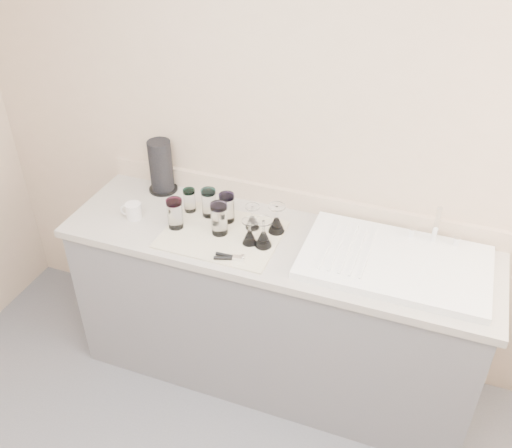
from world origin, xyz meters
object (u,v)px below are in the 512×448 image
at_px(tumbler_magenta, 175,213).
at_px(white_mug, 133,211).
at_px(sink_unit, 395,261).
at_px(goblet_back_right, 276,223).
at_px(tumbler_purple, 227,207).
at_px(goblet_front_left, 250,235).
at_px(tumbler_lavender, 219,218).
at_px(goblet_back_left, 252,220).
at_px(goblet_front_right, 263,237).
at_px(paper_towel_roll, 161,167).
at_px(tumbler_teal, 190,200).
at_px(can_opener, 230,257).
at_px(tumbler_cyan, 209,203).

xyz_separation_m(tumbler_magenta, white_mug, (-0.24, 0.01, -0.04)).
bearing_deg(sink_unit, goblet_back_right, 175.13).
bearing_deg(tumbler_purple, goblet_back_right, -0.21).
bearing_deg(goblet_front_left, tumbler_lavender, 171.22).
distance_m(tumbler_magenta, goblet_back_right, 0.49).
distance_m(tumbler_lavender, white_mug, 0.46).
bearing_deg(goblet_back_left, goblet_front_right, -50.00).
distance_m(goblet_front_right, paper_towel_roll, 0.74).
bearing_deg(tumbler_lavender, tumbler_teal, 150.12).
bearing_deg(tumbler_purple, can_opener, -65.30).
height_order(goblet_front_right, white_mug, goblet_front_right).
xyz_separation_m(sink_unit, tumbler_magenta, (-1.04, -0.09, 0.07)).
relative_size(tumbler_magenta, goblet_back_left, 1.24).
xyz_separation_m(goblet_back_right, white_mug, (-0.70, -0.13, -0.02)).
bearing_deg(tumbler_magenta, goblet_front_left, 0.45).
xyz_separation_m(tumbler_cyan, can_opener, (0.23, -0.29, -0.07)).
bearing_deg(paper_towel_roll, white_mug, -92.31).
height_order(tumbler_lavender, paper_towel_roll, paper_towel_roll).
bearing_deg(can_opener, goblet_front_right, 53.22).
distance_m(sink_unit, white_mug, 1.28).
relative_size(tumbler_purple, goblet_front_right, 1.05).
bearing_deg(goblet_front_right, goblet_front_left, -177.91).
relative_size(tumbler_teal, white_mug, 1.05).
bearing_deg(white_mug, tumbler_lavender, 2.71).
relative_size(white_mug, paper_towel_roll, 0.41).
distance_m(goblet_back_right, goblet_front_right, 0.13).
relative_size(tumbler_cyan, tumbler_lavender, 0.90).
xyz_separation_m(tumbler_cyan, goblet_front_right, (0.34, -0.14, -0.03)).
xyz_separation_m(sink_unit, paper_towel_roll, (-1.26, 0.21, 0.12)).
height_order(goblet_back_right, paper_towel_roll, paper_towel_roll).
distance_m(goblet_front_left, paper_towel_roll, 0.68).
height_order(can_opener, white_mug, white_mug).
bearing_deg(tumbler_magenta, can_opener, -22.44).
distance_m(tumbler_cyan, white_mug, 0.38).
bearing_deg(tumbler_purple, tumbler_teal, 175.54).
bearing_deg(goblet_back_right, tumbler_teal, 177.87).
relative_size(tumbler_teal, tumbler_purple, 0.81).
height_order(tumbler_magenta, white_mug, tumbler_magenta).
bearing_deg(tumbler_magenta, paper_towel_roll, 127.67).
height_order(sink_unit, tumbler_teal, sink_unit).
xyz_separation_m(tumbler_lavender, white_mug, (-0.46, -0.02, -0.05)).
distance_m(tumbler_cyan, tumbler_purple, 0.10).
xyz_separation_m(tumbler_cyan, white_mug, (-0.35, -0.14, -0.04)).
bearing_deg(goblet_front_right, can_opener, -126.78).
bearing_deg(goblet_back_right, white_mug, -169.67).
bearing_deg(goblet_back_left, sink_unit, -3.02).
height_order(sink_unit, white_mug, sink_unit).
xyz_separation_m(goblet_back_right, goblet_front_right, (-0.02, -0.13, -0.00)).
height_order(sink_unit, can_opener, sink_unit).
bearing_deg(tumbler_lavender, paper_towel_roll, 149.17).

